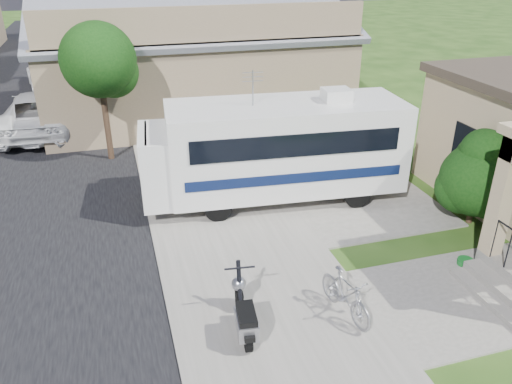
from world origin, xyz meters
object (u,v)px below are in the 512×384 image
object	(u,v)px
motorhome	(276,147)
bicycle	(345,297)
van	(52,74)
shrub	(479,176)
pickup_truck	(43,111)
scooter	(244,313)
garden_hose	(465,263)

from	to	relation	value
motorhome	bicycle	xyz separation A→B (m)	(-0.35, -5.31, -1.11)
bicycle	van	xyz separation A→B (m)	(-6.64, 20.48, 0.32)
motorhome	van	bearing A→B (deg)	119.65
shrub	bicycle	world-z (taller)	shrub
pickup_truck	van	size ratio (longest dim) A/B	1.06
van	shrub	bearing A→B (deg)	-66.60
shrub	pickup_truck	distance (m)	15.87
pickup_truck	van	bearing A→B (deg)	-84.84
scooter	shrub	bearing A→B (deg)	26.94
motorhome	garden_hose	distance (m)	5.65
bicycle	garden_hose	bearing A→B (deg)	3.12
shrub	garden_hose	world-z (taller)	shrub
bicycle	shrub	bearing A→B (deg)	17.58
garden_hose	motorhome	bearing A→B (deg)	124.31
shrub	van	world-z (taller)	shrub
van	garden_hose	size ratio (longest dim) A/B	15.54
bicycle	van	distance (m)	21.53
shrub	van	bearing A→B (deg)	122.84
bicycle	pickup_truck	size ratio (longest dim) A/B	0.27
van	bicycle	bearing A→B (deg)	-81.46
scooter	garden_hose	distance (m)	5.49
shrub	pickup_truck	xyz separation A→B (m)	(-11.42, 11.00, -0.51)
shrub	garden_hose	xyz separation A→B (m)	(-1.48, -1.77, -1.24)
bicycle	van	world-z (taller)	van
scooter	bicycle	xyz separation A→B (m)	(2.00, -0.08, -0.02)
garden_hose	scooter	bearing A→B (deg)	-172.33
scooter	pickup_truck	world-z (taller)	pickup_truck
motorhome	scooter	world-z (taller)	motorhome
scooter	bicycle	world-z (taller)	scooter
bicycle	pickup_truck	distance (m)	15.07
shrub	pickup_truck	world-z (taller)	shrub
garden_hose	pickup_truck	bearing A→B (deg)	127.89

